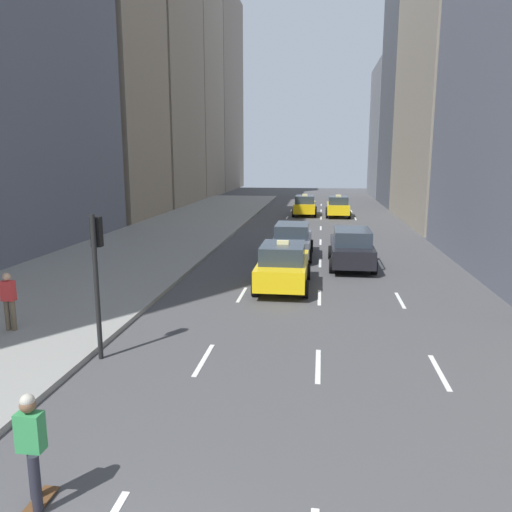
# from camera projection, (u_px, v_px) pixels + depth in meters

# --- Properties ---
(sidewalk_left) EXTENTS (8.00, 66.00, 0.15)m
(sidewalk_left) POSITION_uv_depth(u_px,v_px,m) (168.00, 235.00, 31.62)
(sidewalk_left) COLOR gray
(sidewalk_left) RESTS_ON ground
(lane_markings) EXTENTS (5.72, 56.00, 0.01)m
(lane_markings) POSITION_uv_depth(u_px,v_px,m) (320.00, 251.00, 26.53)
(lane_markings) COLOR white
(lane_markings) RESTS_ON ground
(building_row_left) EXTENTS (6.00, 84.69, 31.05)m
(building_row_left) POSITION_uv_depth(u_px,v_px,m) (139.00, 52.00, 44.70)
(building_row_left) COLOR slate
(building_row_left) RESTS_ON ground
(taxi_lead) EXTENTS (2.02, 4.40, 1.87)m
(taxi_lead) POSITION_uv_depth(u_px,v_px,m) (338.00, 206.00, 42.01)
(taxi_lead) COLOR yellow
(taxi_lead) RESTS_ON ground
(taxi_second) EXTENTS (2.02, 4.40, 1.87)m
(taxi_second) POSITION_uv_depth(u_px,v_px,m) (283.00, 265.00, 18.92)
(taxi_second) COLOR yellow
(taxi_second) RESTS_ON ground
(taxi_third) EXTENTS (2.02, 4.40, 1.87)m
(taxi_third) POSITION_uv_depth(u_px,v_px,m) (305.00, 205.00, 42.85)
(taxi_third) COLOR yellow
(taxi_third) RESTS_ON ground
(sedan_black_near) EXTENTS (2.02, 4.94, 1.75)m
(sedan_black_near) POSITION_uv_depth(u_px,v_px,m) (351.00, 247.00, 22.71)
(sedan_black_near) COLOR black
(sedan_black_near) RESTS_ON ground
(sedan_silver_behind) EXTENTS (2.02, 4.64, 1.71)m
(sedan_silver_behind) POSITION_uv_depth(u_px,v_px,m) (292.00, 240.00, 24.85)
(sedan_silver_behind) COLOR #565B66
(sedan_silver_behind) RESTS_ON ground
(skateboarder) EXTENTS (0.36, 0.80, 1.75)m
(skateboarder) POSITION_uv_depth(u_px,v_px,m) (32.00, 446.00, 6.91)
(skateboarder) COLOR brown
(skateboarder) RESTS_ON ground
(pedestrian_mid_block) EXTENTS (0.36, 0.22, 1.65)m
(pedestrian_mid_block) POSITION_uv_depth(u_px,v_px,m) (9.00, 299.00, 13.79)
(pedestrian_mid_block) COLOR brown
(pedestrian_mid_block) RESTS_ON sidewalk_left
(traffic_light_pole) EXTENTS (0.24, 0.42, 3.60)m
(traffic_light_pole) POSITION_uv_depth(u_px,v_px,m) (97.00, 263.00, 12.00)
(traffic_light_pole) COLOR black
(traffic_light_pole) RESTS_ON ground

